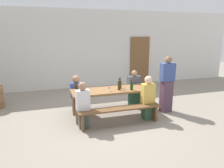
% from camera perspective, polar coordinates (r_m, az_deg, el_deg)
% --- Properties ---
extents(ground_plane, '(24.00, 24.00, 0.00)m').
position_cam_1_polar(ground_plane, '(5.94, 0.00, -8.46)').
color(ground_plane, gray).
extents(back_wall, '(14.00, 0.20, 3.20)m').
position_cam_1_polar(back_wall, '(8.91, -6.85, 9.44)').
color(back_wall, silver).
rests_on(back_wall, ground).
extents(wooden_door, '(0.90, 0.06, 2.10)m').
position_cam_1_polar(wooden_door, '(9.57, 7.58, 6.38)').
color(wooden_door, brown).
rests_on(wooden_door, ground).
extents(tasting_table, '(2.21, 0.75, 0.75)m').
position_cam_1_polar(tasting_table, '(5.73, 0.00, -2.22)').
color(tasting_table, olive).
rests_on(tasting_table, ground).
extents(bench_near, '(2.11, 0.30, 0.45)m').
position_cam_1_polar(bench_near, '(5.22, 2.26, -7.47)').
color(bench_near, brown).
rests_on(bench_near, ground).
extents(bench_far, '(2.11, 0.30, 0.45)m').
position_cam_1_polar(bench_far, '(6.44, -1.82, -3.34)').
color(bench_far, brown).
rests_on(bench_far, ground).
extents(wine_bottle_0, '(0.08, 0.08, 0.29)m').
position_cam_1_polar(wine_bottle_0, '(5.64, 5.40, -0.57)').
color(wine_bottle_0, '#143319').
rests_on(wine_bottle_0, tasting_table).
extents(wine_bottle_1, '(0.08, 0.08, 0.30)m').
position_cam_1_polar(wine_bottle_1, '(5.79, 2.26, -0.14)').
color(wine_bottle_1, '#332814').
rests_on(wine_bottle_1, tasting_table).
extents(wine_bottle_2, '(0.07, 0.07, 0.32)m').
position_cam_1_polar(wine_bottle_2, '(5.61, 1.95, -0.42)').
color(wine_bottle_2, '#332814').
rests_on(wine_bottle_2, tasting_table).
extents(wine_bottle_3, '(0.07, 0.07, 0.31)m').
position_cam_1_polar(wine_bottle_3, '(5.39, -9.69, -1.24)').
color(wine_bottle_3, '#332814').
rests_on(wine_bottle_3, tasting_table).
extents(wine_bottle_4, '(0.07, 0.07, 0.30)m').
position_cam_1_polar(wine_bottle_4, '(5.27, -8.81, -1.67)').
color(wine_bottle_4, '#234C2D').
rests_on(wine_bottle_4, tasting_table).
extents(wine_glass_0, '(0.07, 0.07, 0.17)m').
position_cam_1_polar(wine_glass_0, '(5.49, -0.88, -0.82)').
color(wine_glass_0, silver).
rests_on(wine_glass_0, tasting_table).
extents(wine_glass_1, '(0.07, 0.07, 0.18)m').
position_cam_1_polar(wine_glass_1, '(5.77, 8.46, -0.12)').
color(wine_glass_1, silver).
rests_on(wine_glass_1, tasting_table).
extents(seated_guest_near_0, '(0.33, 0.24, 1.14)m').
position_cam_1_polar(seated_guest_near_0, '(5.08, -7.93, -5.91)').
color(seated_guest_near_0, '#45544E').
rests_on(seated_guest_near_0, ground).
extents(seated_guest_near_1, '(0.34, 0.24, 1.18)m').
position_cam_1_polar(seated_guest_near_1, '(5.59, 9.76, -3.91)').
color(seated_guest_near_1, '#31533A').
rests_on(seated_guest_near_1, ground).
extents(seated_guest_far_0, '(0.34, 0.24, 1.09)m').
position_cam_1_polar(seated_guest_far_0, '(6.07, -9.67, -2.90)').
color(seated_guest_far_0, navy).
rests_on(seated_guest_far_0, ground).
extents(seated_guest_far_1, '(0.39, 0.24, 1.14)m').
position_cam_1_polar(seated_guest_far_1, '(6.54, 6.01, -1.52)').
color(seated_guest_far_1, '#27583F').
rests_on(seated_guest_far_1, ground).
extents(standing_host, '(0.40, 0.24, 1.62)m').
position_cam_1_polar(standing_host, '(6.19, 14.75, -0.41)').
color(standing_host, '#53374A').
rests_on(standing_host, ground).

